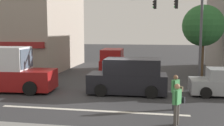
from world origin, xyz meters
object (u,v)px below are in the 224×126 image
at_px(van_crossing_rightbound, 113,61).
at_px(pedestrian_foreground_with_bag, 177,102).
at_px(van_crossing_leftbound, 129,77).
at_px(pedestrian_mid_crossing, 176,90).
at_px(box_truck_waiting_far, 6,71).
at_px(street_tree, 203,26).
at_px(traffic_light_mast, 186,24).
at_px(utility_pole_near_left, 21,21).

xyz_separation_m(van_crossing_rightbound, pedestrian_foreground_with_bag, (4.85, -13.21, -0.05)).
height_order(van_crossing_rightbound, pedestrian_foreground_with_bag, van_crossing_rightbound).
bearing_deg(van_crossing_leftbound, pedestrian_mid_crossing, -48.11).
height_order(van_crossing_leftbound, box_truck_waiting_far, box_truck_waiting_far).
bearing_deg(pedestrian_foreground_with_bag, van_crossing_leftbound, 116.50).
bearing_deg(street_tree, box_truck_waiting_far, -152.07).
bearing_deg(van_crossing_rightbound, traffic_light_mast, -39.12).
height_order(van_crossing_leftbound, pedestrian_mid_crossing, van_crossing_leftbound).
xyz_separation_m(street_tree, pedestrian_foreground_with_bag, (-2.63, -11.05, -3.18)).
bearing_deg(van_crossing_leftbound, utility_pole_near_left, 153.08).
xyz_separation_m(van_crossing_rightbound, box_truck_waiting_far, (-5.19, -8.88, 0.25)).
relative_size(street_tree, utility_pole_near_left, 0.66).
xyz_separation_m(street_tree, traffic_light_mast, (-1.52, -2.69, 0.05)).
height_order(van_crossing_leftbound, pedestrian_foreground_with_bag, van_crossing_leftbound).
bearing_deg(pedestrian_mid_crossing, van_crossing_rightbound, 113.91).
bearing_deg(utility_pole_near_left, traffic_light_mast, -5.74).
relative_size(van_crossing_rightbound, pedestrian_mid_crossing, 2.81).
distance_m(street_tree, pedestrian_foreground_with_bag, 11.80).
relative_size(traffic_light_mast, box_truck_waiting_far, 1.08).
xyz_separation_m(utility_pole_near_left, box_truck_waiting_far, (1.79, -5.33, -3.25)).
distance_m(box_truck_waiting_far, pedestrian_foreground_with_bag, 10.94).
bearing_deg(pedestrian_mid_crossing, traffic_light_mast, 80.71).
xyz_separation_m(street_tree, box_truck_waiting_far, (-12.67, -6.72, -2.88)).
bearing_deg(box_truck_waiting_far, street_tree, 27.93).
distance_m(utility_pole_near_left, pedestrian_mid_crossing, 14.56).
bearing_deg(street_tree, van_crossing_rightbound, 163.91).
bearing_deg(box_truck_waiting_far, van_crossing_rightbound, 59.68).
bearing_deg(van_crossing_rightbound, utility_pole_near_left, -153.07).
distance_m(traffic_light_mast, van_crossing_rightbound, 8.31).
distance_m(van_crossing_leftbound, pedestrian_foreground_with_bag, 5.47).
xyz_separation_m(traffic_light_mast, van_crossing_rightbound, (-5.96, 4.85, -3.17)).
xyz_separation_m(traffic_light_mast, pedestrian_foreground_with_bag, (-1.11, -8.37, -3.22)).
bearing_deg(van_crossing_rightbound, box_truck_waiting_far, -120.32).
bearing_deg(van_crossing_leftbound, pedestrian_foreground_with_bag, -63.50).
distance_m(utility_pole_near_left, van_crossing_leftbound, 11.10).
bearing_deg(utility_pole_near_left, pedestrian_foreground_with_bag, -39.24).
bearing_deg(traffic_light_mast, van_crossing_leftbound, -135.66).
bearing_deg(traffic_light_mast, street_tree, 60.49).
height_order(traffic_light_mast, pedestrian_foreground_with_bag, traffic_light_mast).
xyz_separation_m(utility_pole_near_left, van_crossing_rightbound, (6.98, 3.55, -3.50)).
bearing_deg(street_tree, van_crossing_leftbound, -129.48).
bearing_deg(utility_pole_near_left, street_tree, 5.48).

